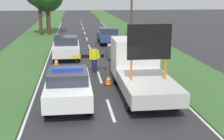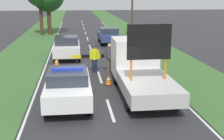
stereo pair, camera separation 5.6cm
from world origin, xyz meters
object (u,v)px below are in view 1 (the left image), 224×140
object	(u,v)px
road_barrier	(100,57)
police_officer	(94,57)
work_truck	(139,67)
pedestrian_civilian	(109,56)
queued_car_van_white	(66,47)
traffic_cone_near_police	(108,80)
police_car	(68,86)
traffic_cone_centre_front	(56,62)
queued_car_hatch_blue	(108,35)

from	to	relation	value
road_barrier	police_officer	bearing A→B (deg)	-128.07
work_truck	police_officer	size ratio (longest dim) A/B	3.86
pedestrian_civilian	queued_car_van_white	bearing A→B (deg)	100.72
traffic_cone_near_police	police_car	bearing A→B (deg)	-127.61
road_barrier	traffic_cone_centre_front	world-z (taller)	road_barrier
traffic_cone_near_police	traffic_cone_centre_front	world-z (taller)	traffic_cone_centre_front
pedestrian_civilian	police_car	bearing A→B (deg)	-133.07
queued_car_hatch_blue	queued_car_van_white	bearing A→B (deg)	60.18
road_barrier	queued_car_hatch_blue	bearing A→B (deg)	85.92
police_car	pedestrian_civilian	xyz separation A→B (m)	(2.39, 5.31, 0.23)
traffic_cone_centre_front	queued_car_hatch_blue	world-z (taller)	queued_car_hatch_blue
queued_car_van_white	queued_car_hatch_blue	world-z (taller)	queued_car_van_white
work_truck	traffic_cone_centre_front	world-z (taller)	work_truck
work_truck	traffic_cone_centre_front	distance (m)	7.04
traffic_cone_near_police	queued_car_van_white	xyz separation A→B (m)	(-2.27, 7.31, 0.57)
road_barrier	traffic_cone_near_police	xyz separation A→B (m)	(0.14, -3.18, -0.59)
road_barrier	traffic_cone_centre_front	size ratio (longest dim) A/B	5.77
police_officer	traffic_cone_centre_front	xyz separation A→B (m)	(-2.36, 1.73, -0.67)
police_car	queued_car_van_white	size ratio (longest dim) A/B	1.09
police_car	road_barrier	xyz separation A→B (m)	(1.89, 5.82, 0.05)
work_truck	police_car	bearing A→B (deg)	28.66
queued_car_hatch_blue	traffic_cone_near_police	bearing A→B (deg)	83.54
police_officer	pedestrian_civilian	xyz separation A→B (m)	(0.90, -0.09, 0.06)
traffic_cone_centre_front	queued_car_van_white	distance (m)	2.95
police_officer	queued_car_hatch_blue	world-z (taller)	police_officer
pedestrian_civilian	traffic_cone_near_police	size ratio (longest dim) A/B	3.26
police_car	work_truck	distance (m)	3.79
pedestrian_civilian	traffic_cone_centre_front	bearing A→B (deg)	132.06
road_barrier	queued_car_van_white	size ratio (longest dim) A/B	0.85
road_barrier	queued_car_van_white	distance (m)	4.65
police_officer	traffic_cone_near_police	bearing A→B (deg)	116.40
work_truck	queued_car_hatch_blue	bearing A→B (deg)	-87.25
work_truck	queued_car_van_white	bearing A→B (deg)	-62.82
road_barrier	work_truck	bearing A→B (deg)	-65.14
work_truck	traffic_cone_centre_front	size ratio (longest dim) A/B	10.18
queued_car_van_white	traffic_cone_centre_front	bearing A→B (deg)	77.54
pedestrian_civilian	queued_car_van_white	distance (m)	5.34
work_truck	road_barrier	bearing A→B (deg)	-66.57
road_barrier	traffic_cone_near_police	distance (m)	3.23
pedestrian_civilian	queued_car_hatch_blue	xyz separation A→B (m)	(1.23, 11.39, -0.24)
traffic_cone_near_police	traffic_cone_centre_front	bearing A→B (deg)	122.89
work_truck	pedestrian_civilian	bearing A→B (deg)	-70.98
pedestrian_civilian	traffic_cone_centre_front	size ratio (longest dim) A/B	2.84
traffic_cone_near_police	queued_car_van_white	bearing A→B (deg)	107.26
traffic_cone_near_police	road_barrier	bearing A→B (deg)	92.54
road_barrier	queued_car_hatch_blue	distance (m)	11.01
police_car	work_truck	xyz separation A→B (m)	(3.42, 1.60, 0.37)
work_truck	pedestrian_civilian	distance (m)	3.84
work_truck	traffic_cone_near_police	world-z (taller)	work_truck
queued_car_van_white	queued_car_hatch_blue	bearing A→B (deg)	-119.82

